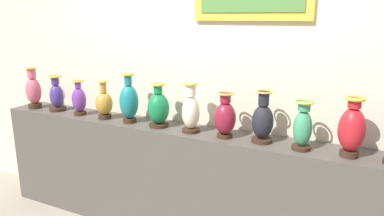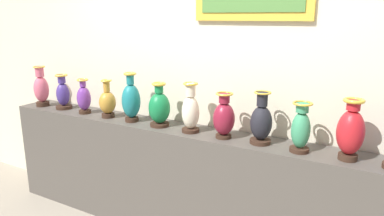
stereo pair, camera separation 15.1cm
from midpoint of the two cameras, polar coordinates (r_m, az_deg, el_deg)
display_shelf at (r=3.06m, az=-1.45°, el=-12.25°), size 3.87×0.35×0.97m
back_wall at (r=2.95m, az=0.63°, el=9.28°), size 6.03×0.14×3.17m
vase_rose at (r=3.90m, az=-25.00°, el=2.57°), size 0.15×0.15×0.41m
vase_indigo at (r=3.71m, az=-21.90°, el=1.82°), size 0.16×0.16×0.34m
vase_violet at (r=3.47m, az=-18.77°, el=1.30°), size 0.13×0.13×0.33m
vase_ochre at (r=3.28m, az=-15.14°, el=0.72°), size 0.15×0.15×0.34m
vase_teal at (r=3.10m, az=-11.41°, el=1.07°), size 0.16×0.16×0.43m
vase_emerald at (r=2.95m, az=-6.84°, el=-0.03°), size 0.18×0.18×0.37m
vase_ivory at (r=2.79m, az=-1.74°, el=-0.48°), size 0.14×0.14×0.40m
vase_burgundy at (r=2.68m, az=3.68°, el=-1.49°), size 0.16×0.16×0.35m
vase_onyx at (r=2.60m, az=9.58°, el=-2.07°), size 0.15×0.15×0.38m
vase_jade at (r=2.51m, az=15.59°, el=-2.96°), size 0.13×0.13×0.34m
vase_crimson at (r=2.48m, az=22.55°, el=-3.07°), size 0.17×0.17×0.40m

